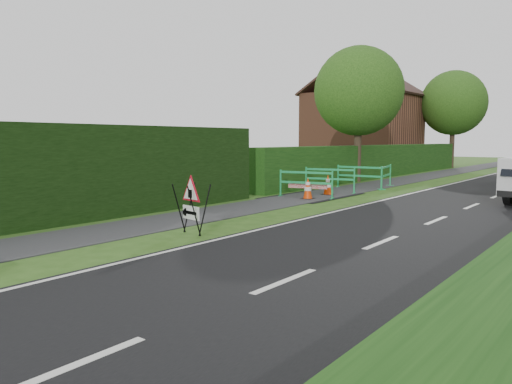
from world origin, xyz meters
The scene contains 14 objects.
ground centered at (0.00, 0.00, 0.00)m, with size 120.00×120.00×0.00m, color #2B4F16.
footpath centered at (-3.00, 35.00, 0.01)m, with size 2.00×90.00×0.02m, color #2D2D30.
hedge_west_far centered at (-5.00, 22.00, 0.00)m, with size 1.00×24.00×1.80m, color #14380F.
house_west centered at (-10.00, 30.00, 2.90)m, with size 7.50×7.40×7.88m.
tree_nw centered at (-4.60, 18.00, 4.48)m, with size 4.40×4.40×6.70m.
tree_fw centered at (-4.60, 34.00, 4.83)m, with size 4.80×4.80×7.24m.
triangle_sign centered at (-1.24, 2.79, 0.78)m, with size 0.90×0.90×1.12m.
traffic_cone_3 centered at (-2.63, 10.04, 0.39)m, with size 0.38×0.38×0.79m.
traffic_cone_4 centered at (-2.72, 11.64, 0.39)m, with size 0.38×0.38×0.79m.
ped_barrier_0 centered at (-2.95, 10.42, 0.63)m, with size 2.09×0.71×1.00m.
ped_barrier_1 centered at (-3.13, 12.51, 0.63)m, with size 2.09×0.73×1.00m.
ped_barrier_2 centered at (-2.92, 14.75, 0.63)m, with size 2.07×0.43×1.00m.
ped_barrier_3 centered at (-2.13, 15.78, 0.63)m, with size 0.78×2.09×1.00m.
redwhite_plank centered at (-2.98, 10.59, 0.00)m, with size 1.50×0.04×0.25m, color red.
Camera 1 is at (6.52, -4.99, 2.10)m, focal length 35.00 mm.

